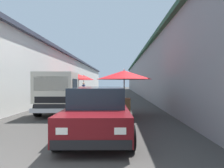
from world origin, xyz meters
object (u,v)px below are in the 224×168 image
(fruit_stall_mid_lane, at_px, (124,79))
(delivery_truck, at_px, (61,93))
(fruit_stall_far_right, at_px, (84,80))
(fruit_stall_near_left, at_px, (79,81))
(hatchback_car, at_px, (98,110))
(vendor_by_crates, at_px, (84,90))
(parked_scooter, at_px, (49,100))

(fruit_stall_mid_lane, xyz_separation_m, delivery_truck, (0.37, 3.24, -0.75))
(fruit_stall_far_right, relative_size, fruit_stall_near_left, 1.04)
(fruit_stall_mid_lane, distance_m, fruit_stall_near_left, 6.59)
(fruit_stall_near_left, height_order, delivery_truck, fruit_stall_near_left)
(hatchback_car, bearing_deg, fruit_stall_mid_lane, -17.05)
(fruit_stall_far_right, bearing_deg, vendor_by_crates, -168.11)
(parked_scooter, bearing_deg, delivery_truck, -146.99)
(fruit_stall_far_right, xyz_separation_m, vendor_by_crates, (-2.66, -0.56, -0.93))
(hatchback_car, distance_m, delivery_truck, 4.05)
(hatchback_car, height_order, parked_scooter, hatchback_car)
(hatchback_car, bearing_deg, fruit_stall_far_right, 13.85)
(hatchback_car, bearing_deg, vendor_by_crates, 14.36)
(fruit_stall_mid_lane, height_order, hatchback_car, fruit_stall_mid_lane)
(fruit_stall_far_right, distance_m, parked_scooter, 7.12)
(fruit_stall_near_left, bearing_deg, fruit_stall_far_right, 6.79)
(hatchback_car, relative_size, delivery_truck, 0.80)
(fruit_stall_near_left, distance_m, hatchback_car, 8.94)
(fruit_stall_near_left, bearing_deg, delivery_truck, -176.79)
(delivery_truck, bearing_deg, vendor_by_crates, 2.02)
(fruit_stall_near_left, distance_m, delivery_truck, 5.24)
(fruit_stall_far_right, bearing_deg, delivery_truck, -175.17)
(fruit_stall_far_right, bearing_deg, parked_scooter, 173.08)
(fruit_stall_mid_lane, bearing_deg, vendor_by_crates, 25.90)
(fruit_stall_far_right, distance_m, vendor_by_crates, 2.87)
(delivery_truck, height_order, parked_scooter, delivery_truck)
(vendor_by_crates, bearing_deg, delivery_truck, -177.98)
(fruit_stall_mid_lane, relative_size, delivery_truck, 0.54)
(fruit_stall_mid_lane, relative_size, fruit_stall_near_left, 1.13)
(hatchback_car, height_order, vendor_by_crates, vendor_by_crates)
(fruit_stall_mid_lane, xyz_separation_m, parked_scooter, (2.89, 4.88, -1.34))
(fruit_stall_far_right, relative_size, parked_scooter, 1.49)
(delivery_truck, distance_m, parked_scooter, 3.07)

